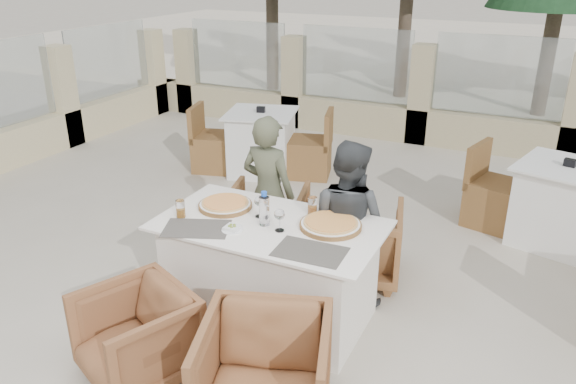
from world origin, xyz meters
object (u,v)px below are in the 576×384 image
at_px(wine_glass_centre, 259,205).
at_px(beer_glass_left, 181,209).
at_px(bg_table_a, 262,143).
at_px(pizza_left, 225,204).
at_px(beer_glass_right, 312,206).
at_px(olive_dish, 232,228).
at_px(water_bottle, 264,208).
at_px(armchair_near_right, 265,375).
at_px(diner_left, 268,193).
at_px(armchair_near_left, 137,336).
at_px(dining_table, 270,271).
at_px(armchair_far_left, 267,221).
at_px(wine_glass_near, 280,219).
at_px(bg_table_b, 561,205).
at_px(diner_right, 346,223).
at_px(armchair_far_right, 359,241).
at_px(pizza_right, 331,224).

xyz_separation_m(wine_glass_centre, beer_glass_left, (-0.51, -0.25, -0.03)).
bearing_deg(wine_glass_centre, bg_table_a, 118.09).
height_order(pizza_left, wine_glass_centre, wine_glass_centre).
distance_m(beer_glass_right, olive_dish, 0.62).
xyz_separation_m(water_bottle, olive_dish, (-0.16, -0.18, -0.10)).
bearing_deg(armchair_near_right, beer_glass_left, 126.11).
xyz_separation_m(diner_left, bg_table_a, (-1.14, 1.99, -0.29)).
bearing_deg(armchair_near_left, pizza_left, 112.34).
relative_size(dining_table, beer_glass_right, 11.85).
height_order(armchair_far_left, armchair_near_right, armchair_near_right).
relative_size(beer_glass_right, armchair_near_left, 0.20).
distance_m(armchair_near_left, armchair_near_right, 0.91).
bearing_deg(armchair_near_right, wine_glass_near, 92.71).
xyz_separation_m(pizza_left, wine_glass_centre, (0.31, -0.03, 0.07)).
height_order(beer_glass_left, bg_table_b, beer_glass_left).
distance_m(diner_right, bg_table_b, 2.30).
relative_size(diner_left, bg_table_a, 0.82).
xyz_separation_m(armchair_near_left, bg_table_b, (2.35, 3.16, 0.08)).
distance_m(water_bottle, armchair_near_left, 1.18).
bearing_deg(olive_dish, wine_glass_centre, 76.86).
height_order(olive_dish, diner_right, diner_right).
bearing_deg(wine_glass_near, wine_glass_centre, 148.91).
bearing_deg(beer_glass_right, armchair_far_right, 71.53).
relative_size(dining_table, armchair_near_right, 2.17).
distance_m(dining_table, armchair_far_left, 0.99).
bearing_deg(dining_table, pizza_right, 17.99).
xyz_separation_m(beer_glass_left, armchair_near_left, (0.17, -0.77, -0.53)).
distance_m(dining_table, armchair_near_right, 1.06).
bearing_deg(pizza_left, olive_dish, -51.42).
bearing_deg(beer_glass_left, armchair_near_right, -35.35).
relative_size(dining_table, bg_table_a, 0.98).
bearing_deg(pizza_right, wine_glass_near, -146.02).
distance_m(olive_dish, bg_table_a, 3.20).
distance_m(pizza_left, pizza_right, 0.84).
height_order(pizza_left, armchair_near_left, pizza_left).
distance_m(beer_glass_left, armchair_near_left, 0.95).
distance_m(beer_glass_right, bg_table_a, 2.99).
xyz_separation_m(beer_glass_left, beer_glass_right, (0.84, 0.46, 0.00)).
height_order(water_bottle, wine_glass_near, water_bottle).
bearing_deg(diner_left, armchair_near_left, 91.90).
relative_size(pizza_right, beer_glass_left, 3.31).
height_order(dining_table, pizza_left, pizza_left).
bearing_deg(armchair_near_right, wine_glass_centre, 100.79).
bearing_deg(armchair_far_right, armchair_near_right, 77.73).
bearing_deg(armchair_near_right, beer_glass_right, 82.87).
bearing_deg(armchair_far_right, water_bottle, 49.86).
xyz_separation_m(beer_glass_left, bg_table_b, (2.52, 2.39, -0.45)).
bearing_deg(olive_dish, armchair_near_right, -49.39).
relative_size(beer_glass_left, bg_table_a, 0.08).
bearing_deg(bg_table_a, diner_right, -64.66).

